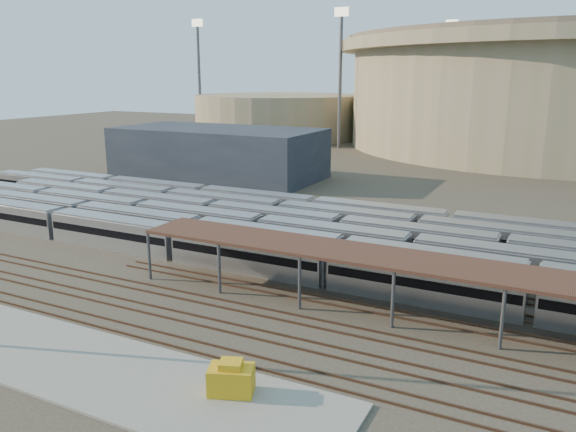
{
  "coord_description": "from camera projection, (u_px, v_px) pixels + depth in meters",
  "views": [
    {
      "loc": [
        29.33,
        -41.39,
        20.62
      ],
      "look_at": [
        2.63,
        12.0,
        5.53
      ],
      "focal_mm": 35.0,
      "sensor_mm": 36.0,
      "label": 1
    }
  ],
  "objects": [
    {
      "name": "service_building",
      "position": [
        218.0,
        153.0,
        115.3
      ],
      "size": [
        42.0,
        20.0,
        10.0
      ],
      "primitive_type": "cube",
      "color": "#1E232D",
      "rests_on": "ground"
    },
    {
      "name": "empty_tracks",
      "position": [
        175.0,
        315.0,
        49.3
      ],
      "size": [
        170.0,
        9.62,
        0.18
      ],
      "color": "#4C3323",
      "rests_on": "ground"
    },
    {
      "name": "yellow_equipment",
      "position": [
        231.0,
        380.0,
        36.86
      ],
      "size": [
        3.41,
        2.78,
        1.84
      ],
      "primitive_type": "cube",
      "rotation": [
        0.0,
        0.0,
        0.37
      ],
      "color": "#C99412",
      "rests_on": "apron"
    },
    {
      "name": "ground",
      "position": [
        207.0,
        296.0,
        53.66
      ],
      "size": [
        420.0,
        420.0,
        0.0
      ],
      "primitive_type": "plane",
      "color": "#383026",
      "rests_on": "ground"
    },
    {
      "name": "floodlight_0",
      "position": [
        340.0,
        74.0,
        157.0
      ],
      "size": [
        4.0,
        1.0,
        38.4
      ],
      "color": "#4F4E53",
      "rests_on": "ground"
    },
    {
      "name": "inspection_shed",
      "position": [
        454.0,
        269.0,
        46.37
      ],
      "size": [
        60.3,
        6.0,
        5.3
      ],
      "color": "#4F4E53",
      "rests_on": "ground"
    },
    {
      "name": "subway_trains",
      "position": [
        264.0,
        228.0,
        71.01
      ],
      "size": [
        127.26,
        23.9,
        3.6
      ],
      "color": "silver",
      "rests_on": "ground"
    },
    {
      "name": "floodlight_1",
      "position": [
        199.0,
        74.0,
        189.51
      ],
      "size": [
        4.0,
        1.0,
        38.4
      ],
      "color": "#4F4E53",
      "rests_on": "ground"
    },
    {
      "name": "stadium",
      "position": [
        558.0,
        89.0,
        160.19
      ],
      "size": [
        124.0,
        124.0,
        32.5
      ],
      "color": "gray",
      "rests_on": "ground"
    },
    {
      "name": "apron",
      "position": [
        41.0,
        351.0,
        42.8
      ],
      "size": [
        50.0,
        9.0,
        0.2
      ],
      "primitive_type": "cube",
      "color": "gray",
      "rests_on": "ground"
    },
    {
      "name": "floodlight_3",
      "position": [
        448.0,
        74.0,
        191.68
      ],
      "size": [
        4.0,
        1.0,
        38.4
      ],
      "color": "#4F4E53",
      "rests_on": "ground"
    },
    {
      "name": "secondary_arena",
      "position": [
        278.0,
        116.0,
        190.69
      ],
      "size": [
        56.0,
        56.0,
        14.0
      ],
      "primitive_type": "cylinder",
      "color": "gray",
      "rests_on": "ground"
    }
  ]
}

